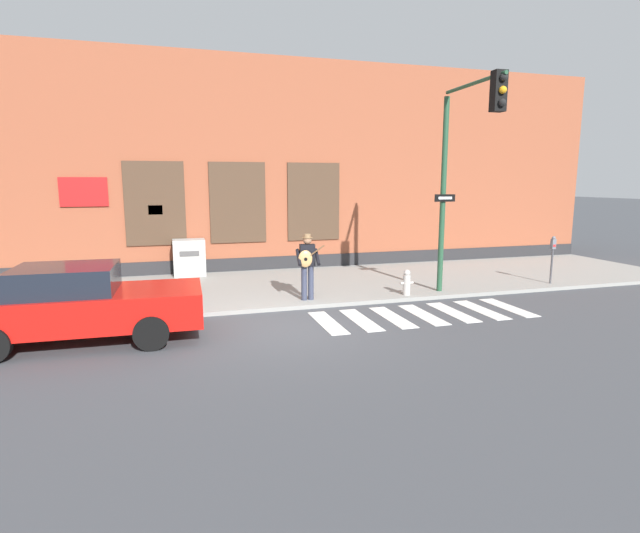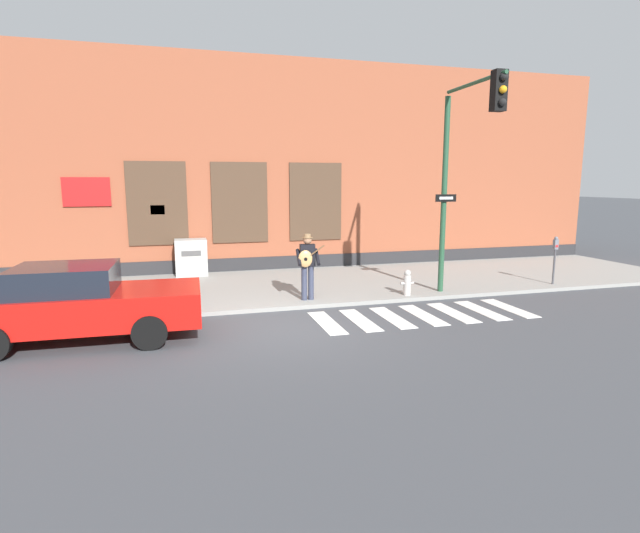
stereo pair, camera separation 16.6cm
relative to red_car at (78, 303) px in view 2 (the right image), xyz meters
name	(u,v)px [view 2 (the right image)]	position (x,y,z in m)	size (l,w,h in m)	color
ground_plane	(280,328)	(4.01, -0.24, -0.77)	(160.00, 160.00, 0.00)	#424449
sidewalk	(253,288)	(4.01, 3.86, -0.72)	(28.00, 5.38, 0.10)	gray
building_backdrop	(232,168)	(4.01, 8.55, 2.86)	(28.00, 4.06, 7.27)	brown
crosswalk	(423,315)	(7.49, -0.13, -0.76)	(5.20, 1.90, 0.01)	silver
red_car	(78,303)	(0.00, 0.00, 0.00)	(4.65, 2.08, 1.53)	red
busker	(307,263)	(5.12, 1.71, 0.32)	(0.71, 0.57, 1.72)	#33384C
traffic_light	(464,154)	(8.94, 0.77, 3.06)	(0.60, 2.66, 5.45)	#234C33
parking_meter	(555,253)	(12.73, 1.68, 0.28)	(0.13, 0.11, 1.44)	#47474C
utility_box	(191,257)	(2.33, 6.10, -0.07)	(1.01, 0.70, 1.19)	#ADADA8
fire_hydrant	(407,283)	(7.86, 1.52, -0.32)	(0.38, 0.20, 0.70)	#B2ADA8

